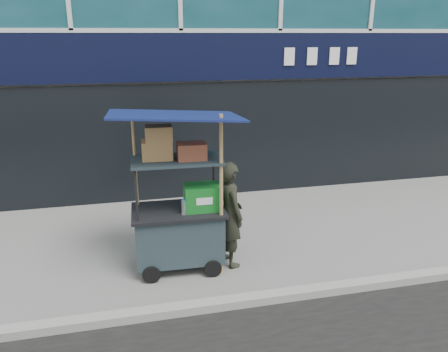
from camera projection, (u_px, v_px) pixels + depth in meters
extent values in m
plane|color=slate|center=(228.00, 298.00, 5.79)|extent=(80.00, 80.00, 0.00)
cube|color=gray|center=(231.00, 303.00, 5.59)|extent=(80.00, 0.18, 0.12)
cube|color=black|center=(182.00, 58.00, 8.47)|extent=(15.68, 0.06, 0.90)
cube|color=black|center=(184.00, 142.00, 9.04)|extent=(15.68, 0.04, 2.40)
cube|color=#18252A|center=(179.00, 235.00, 6.42)|extent=(1.28, 0.77, 0.73)
cylinder|color=black|center=(151.00, 275.00, 6.11)|extent=(0.25, 0.06, 0.25)
cylinder|color=black|center=(213.00, 269.00, 6.27)|extent=(0.25, 0.06, 0.25)
cube|color=black|center=(178.00, 211.00, 6.30)|extent=(1.36, 0.86, 0.04)
cylinder|color=black|center=(136.00, 197.00, 5.79)|extent=(0.03, 0.03, 0.78)
cylinder|color=black|center=(221.00, 191.00, 6.00)|extent=(0.03, 0.03, 0.78)
cylinder|color=black|center=(136.00, 182.00, 6.38)|extent=(0.03, 0.03, 0.78)
cylinder|color=black|center=(214.00, 177.00, 6.59)|extent=(0.03, 0.03, 0.78)
cube|color=#18252A|center=(177.00, 160.00, 6.07)|extent=(1.28, 0.77, 0.03)
cylinder|color=olive|center=(221.00, 198.00, 6.03)|extent=(0.05, 0.05, 2.35)
cylinder|color=olive|center=(137.00, 192.00, 6.43)|extent=(0.04, 0.04, 2.24)
cube|color=#0D1349|center=(175.00, 115.00, 5.87)|extent=(1.81, 1.31, 0.21)
cube|color=#106514|center=(203.00, 197.00, 6.26)|extent=(0.53, 0.38, 0.37)
cylinder|color=silver|center=(184.00, 208.00, 6.08)|extent=(0.07, 0.07, 0.21)
cylinder|color=#184EB5|center=(184.00, 200.00, 6.05)|extent=(0.03, 0.03, 0.02)
cube|color=#90623D|center=(157.00, 150.00, 6.02)|extent=(0.43, 0.33, 0.26)
cube|color=brown|center=(192.00, 151.00, 6.02)|extent=(0.41, 0.31, 0.23)
cube|color=#90623D|center=(159.00, 133.00, 5.94)|extent=(0.37, 0.28, 0.21)
imported|color=black|center=(230.00, 214.00, 6.44)|extent=(0.51, 0.66, 1.61)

